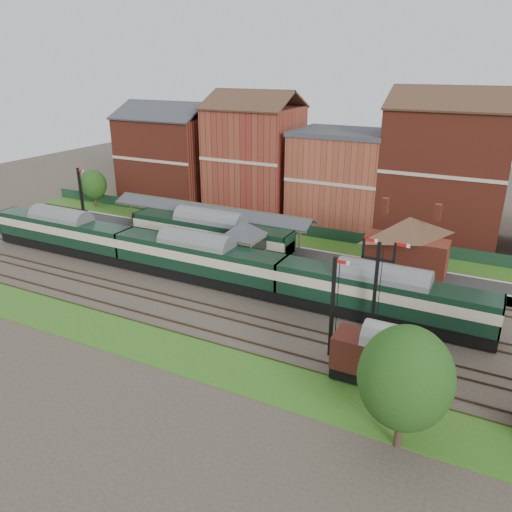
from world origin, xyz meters
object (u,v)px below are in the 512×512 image
at_px(platform_railcar, 211,234).
at_px(goods_van_a, 377,357).
at_px(signal_box, 243,247).
at_px(dmu_train, 197,258).
at_px(semaphore_bracket, 376,282).

xyz_separation_m(platform_railcar, goods_van_a, (22.97, -15.50, -0.57)).
relative_size(signal_box, platform_railcar, 0.31).
xyz_separation_m(dmu_train, goods_van_a, (20.51, -9.00, -0.45)).
xyz_separation_m(semaphore_bracket, goods_van_a, (1.95, -6.50, -2.58)).
bearing_deg(goods_van_a, signal_box, 144.21).
xyz_separation_m(signal_box, goods_van_a, (16.99, -12.25, -1.14)).
distance_m(signal_box, semaphore_bracket, 16.16).
relative_size(signal_box, semaphore_bracket, 0.73).
height_order(signal_box, dmu_train, signal_box).
bearing_deg(dmu_train, goods_van_a, -23.69).
distance_m(semaphore_bracket, platform_railcar, 22.96).
height_order(semaphore_bracket, dmu_train, semaphore_bracket).
relative_size(signal_box, goods_van_a, 1.01).
bearing_deg(signal_box, platform_railcar, 151.49).
bearing_deg(semaphore_bracket, dmu_train, 172.33).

